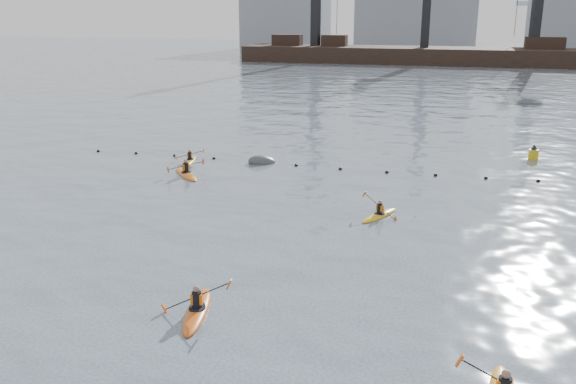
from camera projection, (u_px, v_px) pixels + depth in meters
name	position (u px, v px, depth m)	size (l,w,h in m)	color
ground	(169.00, 337.00, 19.12)	(400.00, 400.00, 0.00)	#3B4957
float_line	(319.00, 167.00, 40.00)	(33.24, 0.73, 0.24)	black
barge_pier	(423.00, 54.00, 119.96)	(72.00, 19.30, 29.50)	black
skyline	(446.00, 14.00, 154.32)	(141.00, 28.00, 22.00)	gray
kayaker_0	(197.00, 310.00, 20.62)	(2.40, 3.56, 1.38)	#CA5213
kayaker_2	(186.00, 173.00, 37.99)	(2.93, 3.11, 1.14)	orange
kayaker_3	(380.00, 215.00, 30.34)	(1.95, 2.94, 1.23)	gold
kayaker_5	(190.00, 160.00, 41.43)	(2.00, 3.03, 1.03)	gold
mooring_buoy	(263.00, 163.00, 41.12)	(2.04, 1.21, 1.02)	#414547
nav_buoy	(533.00, 154.00, 41.92)	(0.67, 0.67, 1.21)	gold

